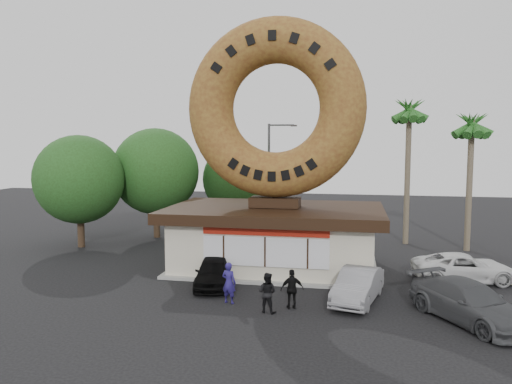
{
  "coord_description": "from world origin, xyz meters",
  "views": [
    {
      "loc": [
        3.93,
        -19.73,
        6.7
      ],
      "look_at": [
        -0.64,
        4.0,
        4.26
      ],
      "focal_mm": 35.0,
      "sensor_mm": 36.0,
      "label": 1
    }
  ],
  "objects_px": {
    "person_left": "(229,283)",
    "car_silver": "(358,286)",
    "donut_shop": "(275,235)",
    "car_grey": "(469,302)",
    "person_right": "(292,289)",
    "car_black": "(213,272)",
    "person_center": "(267,292)",
    "street_lamp": "(271,172)",
    "giant_donut": "(276,108)",
    "car_white": "(465,268)"
  },
  "relations": [
    {
      "from": "person_left",
      "to": "car_silver",
      "type": "height_order",
      "value": "person_left"
    },
    {
      "from": "person_left",
      "to": "car_silver",
      "type": "distance_m",
      "value": 5.41
    },
    {
      "from": "donut_shop",
      "to": "car_grey",
      "type": "bearing_deg",
      "value": -37.91
    },
    {
      "from": "person_right",
      "to": "car_silver",
      "type": "distance_m",
      "value": 2.97
    },
    {
      "from": "car_black",
      "to": "donut_shop",
      "type": "bearing_deg",
      "value": 48.92
    },
    {
      "from": "person_center",
      "to": "street_lamp",
      "type": "bearing_deg",
      "value": -67.63
    },
    {
      "from": "giant_donut",
      "to": "car_white",
      "type": "xyz_separation_m",
      "value": [
        9.35,
        -0.79,
        -7.75
      ]
    },
    {
      "from": "person_center",
      "to": "car_grey",
      "type": "height_order",
      "value": "person_center"
    },
    {
      "from": "donut_shop",
      "to": "giant_donut",
      "type": "distance_m",
      "value": 6.65
    },
    {
      "from": "person_left",
      "to": "person_right",
      "type": "relative_size",
      "value": 1.08
    },
    {
      "from": "car_black",
      "to": "car_silver",
      "type": "distance_m",
      "value": 6.64
    },
    {
      "from": "street_lamp",
      "to": "person_center",
      "type": "relative_size",
      "value": 5.01
    },
    {
      "from": "giant_donut",
      "to": "person_center",
      "type": "relative_size",
      "value": 5.78
    },
    {
      "from": "donut_shop",
      "to": "car_silver",
      "type": "relative_size",
      "value": 2.69
    },
    {
      "from": "giant_donut",
      "to": "person_left",
      "type": "relative_size",
      "value": 5.33
    },
    {
      "from": "car_grey",
      "to": "car_silver",
      "type": "bearing_deg",
      "value": 125.51
    },
    {
      "from": "street_lamp",
      "to": "car_grey",
      "type": "bearing_deg",
      "value": -58.32
    },
    {
      "from": "donut_shop",
      "to": "person_left",
      "type": "relative_size",
      "value": 6.46
    },
    {
      "from": "person_left",
      "to": "car_white",
      "type": "xyz_separation_m",
      "value": [
        10.34,
        5.31,
        -0.19
      ]
    },
    {
      "from": "donut_shop",
      "to": "person_right",
      "type": "xyz_separation_m",
      "value": [
        1.66,
        -6.27,
        -0.96
      ]
    },
    {
      "from": "person_left",
      "to": "car_grey",
      "type": "relative_size",
      "value": 0.34
    },
    {
      "from": "street_lamp",
      "to": "person_left",
      "type": "xyz_separation_m",
      "value": [
        0.86,
        -16.1,
        -3.62
      ]
    },
    {
      "from": "car_black",
      "to": "car_grey",
      "type": "relative_size",
      "value": 0.77
    },
    {
      "from": "giant_donut",
      "to": "car_grey",
      "type": "height_order",
      "value": "giant_donut"
    },
    {
      "from": "donut_shop",
      "to": "person_center",
      "type": "distance_m",
      "value": 6.99
    },
    {
      "from": "giant_donut",
      "to": "car_black",
      "type": "bearing_deg",
      "value": -120.81
    },
    {
      "from": "car_silver",
      "to": "car_white",
      "type": "xyz_separation_m",
      "value": [
        5.08,
        4.07,
        -0.01
      ]
    },
    {
      "from": "car_black",
      "to": "car_silver",
      "type": "relative_size",
      "value": 0.94
    },
    {
      "from": "street_lamp",
      "to": "car_white",
      "type": "xyz_separation_m",
      "value": [
        11.2,
        -10.79,
        -3.81
      ]
    },
    {
      "from": "donut_shop",
      "to": "giant_donut",
      "type": "relative_size",
      "value": 1.21
    },
    {
      "from": "person_right",
      "to": "car_black",
      "type": "distance_m",
      "value": 4.65
    },
    {
      "from": "person_left",
      "to": "person_center",
      "type": "relative_size",
      "value": 1.08
    },
    {
      "from": "car_black",
      "to": "car_white",
      "type": "xyz_separation_m",
      "value": [
        11.64,
        3.06,
        0.0
      ]
    },
    {
      "from": "person_center",
      "to": "person_right",
      "type": "height_order",
      "value": "person_right"
    },
    {
      "from": "car_grey",
      "to": "car_white",
      "type": "bearing_deg",
      "value": 47.34
    },
    {
      "from": "donut_shop",
      "to": "street_lamp",
      "type": "bearing_deg",
      "value": 100.5
    },
    {
      "from": "car_silver",
      "to": "car_grey",
      "type": "height_order",
      "value": "car_grey"
    },
    {
      "from": "giant_donut",
      "to": "car_white",
      "type": "height_order",
      "value": "giant_donut"
    },
    {
      "from": "giant_donut",
      "to": "person_center",
      "type": "xyz_separation_m",
      "value": [
        0.75,
        -6.9,
        -7.62
      ]
    },
    {
      "from": "person_left",
      "to": "car_grey",
      "type": "distance_m",
      "value": 9.33
    },
    {
      "from": "person_center",
      "to": "car_white",
      "type": "height_order",
      "value": "person_center"
    },
    {
      "from": "car_black",
      "to": "giant_donut",
      "type": "bearing_deg",
      "value": 49.03
    },
    {
      "from": "donut_shop",
      "to": "giant_donut",
      "type": "height_order",
      "value": "giant_donut"
    },
    {
      "from": "giant_donut",
      "to": "person_center",
      "type": "distance_m",
      "value": 10.3
    },
    {
      "from": "street_lamp",
      "to": "car_black",
      "type": "relative_size",
      "value": 2.04
    },
    {
      "from": "person_center",
      "to": "car_white",
      "type": "relative_size",
      "value": 0.33
    },
    {
      "from": "donut_shop",
      "to": "car_silver",
      "type": "distance_m",
      "value": 6.55
    },
    {
      "from": "donut_shop",
      "to": "car_black",
      "type": "height_order",
      "value": "donut_shop"
    },
    {
      "from": "donut_shop",
      "to": "car_grey",
      "type": "xyz_separation_m",
      "value": [
        8.32,
        -6.48,
        -1.02
      ]
    },
    {
      "from": "donut_shop",
      "to": "car_black",
      "type": "relative_size",
      "value": 2.85
    }
  ]
}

